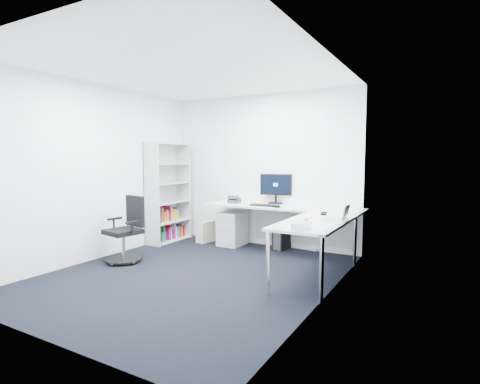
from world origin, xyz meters
The scene contains 22 objects.
ground centered at (0.00, 0.00, 0.00)m, with size 4.20×4.20×0.00m, color black.
ceiling centered at (0.00, 0.00, 2.70)m, with size 4.20×4.20×0.00m, color white.
wall_back centered at (0.00, 2.10, 1.35)m, with size 3.60×0.02×2.70m, color white.
wall_front centered at (0.00, -2.10, 1.35)m, with size 3.60×0.02×2.70m, color white.
wall_left centered at (-1.80, 0.00, 1.35)m, with size 0.02×4.20×2.70m, color white.
wall_right centered at (1.80, 0.00, 1.35)m, with size 0.02×4.20×2.70m, color white.
l_desk centered at (0.55, 1.40, 0.39)m, with size 2.66×1.49×0.78m, color silver, non-canonical shape.
drawer_pedestal centered at (-0.43, 1.79, 0.30)m, with size 0.40×0.49×0.61m, color silver.
bookshelf centered at (-1.62, 1.45, 0.93)m, with size 0.36×0.93×1.86m, color #B7B9B9, non-canonical shape.
task_chair centered at (-1.29, 0.00, 0.50)m, with size 0.56×0.56×1.00m, color black, non-canonical shape.
black_pc_tower centered at (0.49, 1.95, 0.21)m, with size 0.19×0.42×0.41m, color black.
beige_pc_tower centered at (-0.98, 1.77, 0.20)m, with size 0.18×0.41×0.39m, color beige.
power_strip centered at (0.88, 2.12, 0.02)m, with size 0.38×0.07×0.04m, color silver.
monitor centered at (0.32, 2.01, 1.04)m, with size 0.56×0.18×0.54m, color black, non-canonical shape.
black_keyboard centered at (0.29, 1.62, 0.79)m, with size 0.49×0.17×0.02m, color black.
mouse centered at (0.58, 1.52, 0.79)m, with size 0.05×0.09×0.03m, color black.
desk_phone centered at (-0.36, 1.74, 0.84)m, with size 0.19×0.19×0.13m, color #2E2E31, non-canonical shape.
laptop centered at (1.66, 0.80, 0.88)m, with size 0.30×0.29×0.21m, color silver, non-canonical shape.
white_keyboard centered at (1.32, 0.71, 0.78)m, with size 0.13×0.46×0.02m, color silver.
headphones centered at (1.44, 1.20, 0.80)m, with size 0.12×0.19×0.05m, color black, non-canonical shape.
orange_fruit centered at (1.43, 0.41, 0.81)m, with size 0.08×0.08×0.08m, color orange.
tissue_box centered at (1.55, -0.04, 0.82)m, with size 0.12×0.24×0.08m, color silver.
Camera 1 is at (2.98, -3.98, 1.58)m, focal length 28.00 mm.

